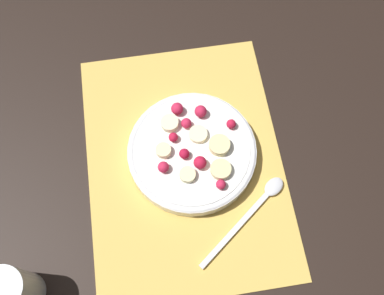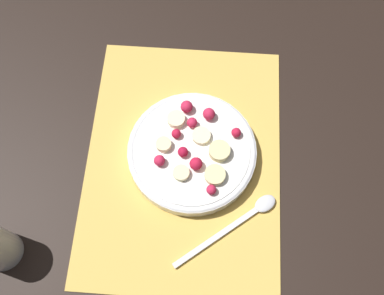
% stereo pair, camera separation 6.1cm
% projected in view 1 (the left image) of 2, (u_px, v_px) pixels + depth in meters
% --- Properties ---
extents(ground_plane, '(3.00, 3.00, 0.00)m').
position_uv_depth(ground_plane, '(185.00, 162.00, 0.75)').
color(ground_plane, black).
extents(placemat, '(0.46, 0.34, 0.01)m').
position_uv_depth(placemat, '(185.00, 162.00, 0.75)').
color(placemat, '#E0B251').
rests_on(placemat, ground_plane).
extents(fruit_bowl, '(0.22, 0.22, 0.05)m').
position_uv_depth(fruit_bowl, '(192.00, 151.00, 0.74)').
color(fruit_bowl, white).
rests_on(fruit_bowl, placemat).
extents(spoon, '(0.14, 0.17, 0.01)m').
position_uv_depth(spoon, '(257.00, 205.00, 0.71)').
color(spoon, silver).
rests_on(spoon, placemat).
extents(drinking_glass, '(0.06, 0.06, 0.10)m').
position_uv_depth(drinking_glass, '(14.00, 291.00, 0.62)').
color(drinking_glass, white).
rests_on(drinking_glass, ground_plane).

